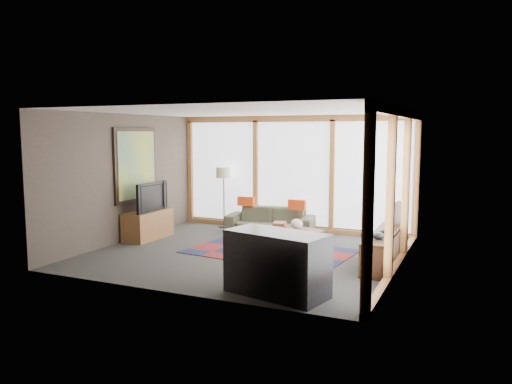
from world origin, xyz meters
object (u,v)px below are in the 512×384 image
at_px(coffee_table, 294,238).
at_px(tv_console, 148,225).
at_px(bar_counter, 277,263).
at_px(floor_lamp, 224,197).
at_px(sofa, 270,220).
at_px(television, 148,197).
at_px(bookshelf, 384,248).

height_order(coffee_table, tv_console, tv_console).
bearing_deg(bar_counter, tv_console, 162.33).
bearing_deg(floor_lamp, sofa, -8.04).
xyz_separation_m(sofa, television, (-2.07, -1.66, 0.62)).
distance_m(sofa, floor_lamp, 1.34).
xyz_separation_m(coffee_table, tv_console, (-3.10, -0.44, 0.11)).
bearing_deg(coffee_table, sofa, 129.57).
xyz_separation_m(sofa, floor_lamp, (-1.26, 0.18, 0.43)).
bearing_deg(coffee_table, tv_console, -171.96).
relative_size(coffee_table, tv_console, 0.97).
bearing_deg(television, bar_counter, -123.34).
height_order(tv_console, bar_counter, bar_counter).
bearing_deg(bookshelf, coffee_table, 165.73).
bearing_deg(television, sofa, -53.81).
bearing_deg(sofa, television, -148.34).
xyz_separation_m(sofa, coffee_table, (0.99, -1.19, -0.09)).
bearing_deg(bar_counter, sofa, 126.91).
relative_size(sofa, coffee_table, 1.68).
relative_size(sofa, bar_counter, 1.38).
distance_m(floor_lamp, bar_counter, 5.07).
distance_m(floor_lamp, coffee_table, 2.68).
bearing_deg(tv_console, bookshelf, -0.21).
xyz_separation_m(coffee_table, bookshelf, (1.79, -0.45, 0.08)).
xyz_separation_m(sofa, tv_console, (-2.11, -1.63, 0.02)).
xyz_separation_m(bookshelf, bar_counter, (-1.06, -2.28, 0.17)).
height_order(coffee_table, bar_counter, bar_counter).
xyz_separation_m(floor_lamp, coffee_table, (2.24, -1.37, -0.52)).
distance_m(sofa, bookshelf, 3.23).
height_order(floor_lamp, tv_console, floor_lamp).
relative_size(sofa, television, 1.81).
xyz_separation_m(bookshelf, television, (-4.85, -0.01, 0.63)).
height_order(floor_lamp, coffee_table, floor_lamp).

